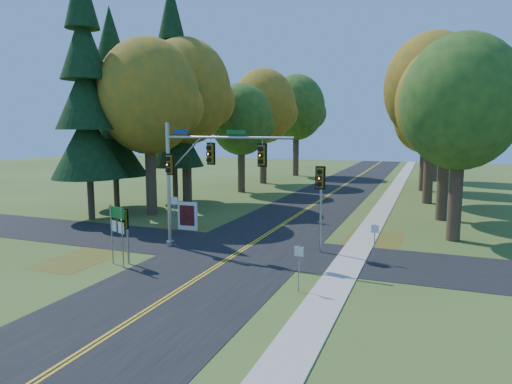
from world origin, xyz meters
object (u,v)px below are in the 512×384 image
(traffic_mast, at_px, (197,169))
(route_sign_cluster, at_px, (117,223))
(east_signal_pole, at_px, (320,187))
(info_kiosk, at_px, (188,216))

(traffic_mast, distance_m, route_sign_cluster, 5.42)
(east_signal_pole, distance_m, route_sign_cluster, 11.04)
(east_signal_pole, height_order, route_sign_cluster, east_signal_pole)
(traffic_mast, xyz_separation_m, info_kiosk, (-3.20, 4.48, -3.75))
(traffic_mast, relative_size, east_signal_pole, 1.64)
(route_sign_cluster, bearing_deg, east_signal_pole, 56.66)
(traffic_mast, bearing_deg, route_sign_cluster, -114.69)
(traffic_mast, distance_m, info_kiosk, 6.67)
(east_signal_pole, bearing_deg, traffic_mast, -164.03)
(route_sign_cluster, bearing_deg, info_kiosk, 118.42)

